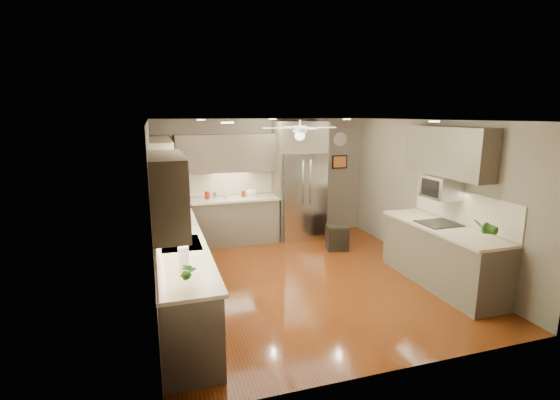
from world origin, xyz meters
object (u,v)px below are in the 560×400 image
canister_b (215,196)px  refrigerator (300,183)px  canister_c (226,194)px  potted_plant_right (484,227)px  microwave (441,187)px  stool (337,237)px  canister_a (207,195)px  potted_plant_left (189,272)px  bowl (252,195)px  paper_towel (184,258)px  canister_d (243,194)px  soap_bottle (167,225)px

canister_b → refrigerator: refrigerator is taller
canister_c → potted_plant_right: (2.77, -3.79, 0.09)m
microwave → refrigerator: bearing=116.1°
stool → canister_a: bearing=156.6°
potted_plant_left → potted_plant_right: (3.85, 0.32, 0.03)m
potted_plant_left → bowl: size_ratio=1.24×
potted_plant_right → bowl: bearing=120.5°
paper_towel → refrigerator: bearing=53.9°
canister_b → canister_a: bearing=169.3°
canister_c → stool: (1.99, -1.02, -0.79)m
canister_b → refrigerator: size_ratio=0.05×
potted_plant_right → microwave: size_ratio=0.66×
canister_b → stool: (2.21, -0.99, -0.77)m
canister_c → canister_d: 0.37m
potted_plant_right → stool: (-0.79, 2.77, -0.88)m
soap_bottle → refrigerator: 3.44m
potted_plant_left → refrigerator: (2.64, 4.06, 0.10)m
canister_a → paper_towel: 3.77m
canister_b → refrigerator: 1.80m
refrigerator → paper_towel: refrigerator is taller
soap_bottle → bowl: bearing=49.8°
canister_b → soap_bottle: soap_bottle is taller
refrigerator → potted_plant_right: bearing=-72.0°
canister_c → refrigerator: size_ratio=0.07×
canister_d → refrigerator: size_ratio=0.05×
soap_bottle → refrigerator: bearing=35.9°
soap_bottle → bowl: (1.75, 2.08, -0.06)m
canister_a → refrigerator: bearing=-1.8°
refrigerator → canister_d: bearing=175.6°
canister_c → bowl: canister_c is taller
canister_a → soap_bottle: 2.24m
canister_a → paper_towel: (-0.73, -3.70, 0.06)m
soap_bottle → potted_plant_left: potted_plant_left is taller
potted_plant_left → refrigerator: size_ratio=0.12×
stool → bowl: bearing=144.7°
bowl → stool: bearing=-35.3°
canister_b → canister_d: bearing=5.6°
canister_c → paper_towel: size_ratio=0.57×
canister_a → canister_c: 0.37m
canister_c → stool: bearing=-27.2°
canister_b → stool: 2.55m
stool → canister_c: bearing=152.8°
soap_bottle → bowl: soap_bottle is taller
canister_b → soap_bottle: size_ratio=0.70×
refrigerator → paper_towel: (-2.66, -3.64, -0.11)m
microwave → soap_bottle: bearing=170.4°
potted_plant_right → stool: size_ratio=0.74×
bowl → paper_towel: bearing=-113.8°
soap_bottle → bowl: size_ratio=0.76×
bowl → microwave: bearing=-49.7°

